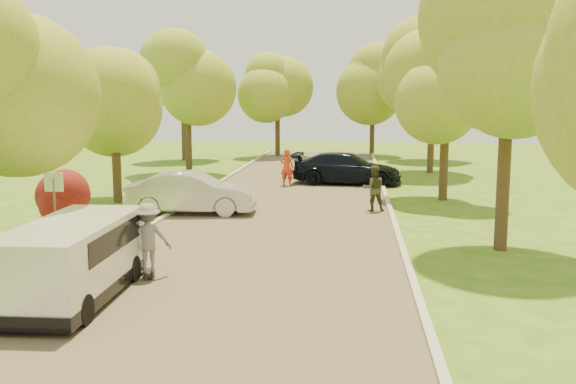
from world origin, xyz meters
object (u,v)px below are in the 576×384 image
at_px(street_sign, 54,194).
at_px(silver_sedan, 192,193).
at_px(longboard, 149,273).
at_px(person_olive, 374,189).
at_px(person_striped, 287,167).
at_px(minivan, 73,259).
at_px(skateboarder, 148,238).
at_px(dark_sedan, 347,168).

xyz_separation_m(street_sign, silver_sedan, (2.50, 5.74, -0.79)).
relative_size(longboard, person_olive, 0.51).
bearing_deg(longboard, person_striped, -114.20).
bearing_deg(silver_sedan, person_striped, -22.03).
bearing_deg(street_sign, person_striped, 69.21).
xyz_separation_m(minivan, longboard, (1.00, 1.90, -0.80)).
height_order(skateboarder, person_striped, person_striped).
xyz_separation_m(dark_sedan, skateboarder, (-4.51, -17.32, 0.16)).
distance_m(dark_sedan, skateboarder, 17.90).
height_order(minivan, person_olive, person_olive).
bearing_deg(person_striped, skateboarder, 94.17).
relative_size(silver_sedan, skateboarder, 2.82).
height_order(dark_sedan, longboard, dark_sedan).
distance_m(minivan, person_striped, 18.49).
distance_m(silver_sedan, skateboarder, 8.50).
height_order(dark_sedan, skateboarder, skateboarder).
distance_m(minivan, silver_sedan, 10.33).
bearing_deg(person_olive, person_striped, -67.71).
bearing_deg(dark_sedan, person_striped, 113.16).
bearing_deg(longboard, dark_sedan, -123.21).
height_order(street_sign, dark_sedan, street_sign).
xyz_separation_m(skateboarder, person_striped, (1.61, 16.40, -0.04)).
bearing_deg(person_striped, longboard, 94.17).
bearing_deg(person_olive, skateboarder, 51.48).
bearing_deg(street_sign, longboard, -36.76).
height_order(street_sign, minivan, street_sign).
distance_m(skateboarder, person_olive, 11.13).
distance_m(minivan, skateboarder, 2.15).
bearing_deg(minivan, dark_sedan, 72.38).
height_order(minivan, silver_sedan, minivan).
bearing_deg(person_striped, minivan, 91.66).
height_order(silver_sedan, longboard, silver_sedan).
bearing_deg(longboard, street_sign, -55.36).
bearing_deg(minivan, person_olive, 58.53).
height_order(minivan, skateboarder, skateboarder).
distance_m(silver_sedan, longboard, 8.53).
bearing_deg(skateboarder, person_striped, -114.20).
bearing_deg(person_striped, street_sign, 78.98).
bearing_deg(minivan, person_striped, 80.28).
bearing_deg(minivan, street_sign, 117.89).
bearing_deg(street_sign, person_olive, 36.93).
relative_size(street_sign, dark_sedan, 0.40).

